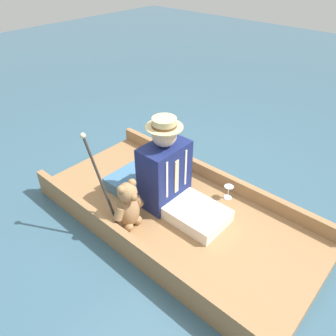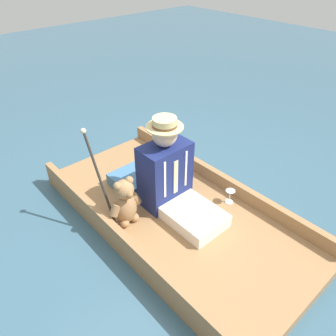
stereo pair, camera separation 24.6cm
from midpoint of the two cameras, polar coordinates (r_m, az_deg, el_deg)
ground_plane at (r=2.92m, az=-1.04°, el=-8.97°), size 16.00×16.00×0.00m
punt_boat at (r=2.87m, az=-1.05°, el=-7.98°), size 1.18×2.44×0.24m
seat_cushion at (r=3.11m, az=-7.80°, el=-1.97°), size 0.51×0.36×0.12m
seated_person at (r=2.71m, az=-2.01°, el=-1.76°), size 0.42×0.74×0.81m
teddy_bear at (r=2.61m, az=-9.56°, el=-6.61°), size 0.30×0.18×0.43m
wine_glass at (r=2.93m, az=8.17°, el=-3.77°), size 0.08×0.08×0.13m
walking_cane at (r=2.53m, az=-14.73°, el=-1.43°), size 0.04×0.34×0.78m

